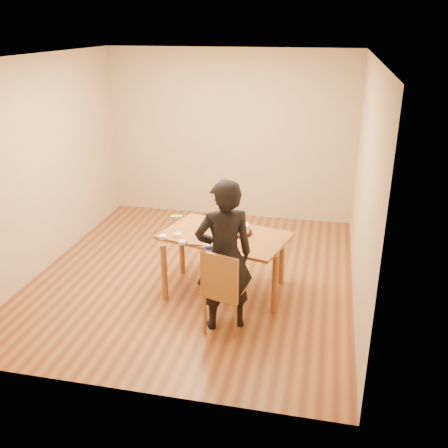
% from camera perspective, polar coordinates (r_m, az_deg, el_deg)
% --- Properties ---
extents(room_shell, '(4.00, 4.50, 2.70)m').
position_cam_1_polar(room_shell, '(6.34, -2.78, 6.50)').
color(room_shell, brown).
rests_on(room_shell, ground).
extents(dining_table, '(1.60, 1.18, 0.04)m').
position_cam_1_polar(dining_table, '(5.83, 0.10, -1.37)').
color(dining_table, brown).
rests_on(dining_table, floor).
extents(dining_chair, '(0.47, 0.47, 0.04)m').
position_cam_1_polar(dining_chair, '(5.25, -0.08, -7.62)').
color(dining_chair, brown).
rests_on(dining_chair, floor).
extents(cake_plate, '(0.32, 0.32, 0.02)m').
position_cam_1_polar(cake_plate, '(5.86, 1.69, -0.93)').
color(cake_plate, '#AA0B12').
rests_on(cake_plate, dining_table).
extents(cake, '(0.25, 0.25, 0.08)m').
position_cam_1_polar(cake, '(5.84, 1.69, -0.47)').
color(cake, white).
rests_on(cake, cake_plate).
extents(frosting_dome, '(0.24, 0.24, 0.03)m').
position_cam_1_polar(frosting_dome, '(5.82, 1.70, 0.00)').
color(frosting_dome, white).
rests_on(frosting_dome, cake).
extents(frosting_tub, '(0.08, 0.08, 0.07)m').
position_cam_1_polar(frosting_tub, '(5.42, -1.73, -2.65)').
color(frosting_tub, white).
rests_on(frosting_tub, dining_table).
extents(frosting_lid, '(0.09, 0.09, 0.01)m').
position_cam_1_polar(frosting_lid, '(5.62, -4.62, -2.12)').
color(frosting_lid, '#172497').
rests_on(frosting_lid, dining_table).
extents(frosting_dollop, '(0.04, 0.04, 0.02)m').
position_cam_1_polar(frosting_dollop, '(5.62, -4.63, -2.00)').
color(frosting_dollop, white).
rests_on(frosting_dollop, frosting_lid).
extents(ramekin_green, '(0.08, 0.08, 0.04)m').
position_cam_1_polar(ramekin_green, '(5.59, -4.83, -2.11)').
color(ramekin_green, white).
rests_on(ramekin_green, dining_table).
extents(ramekin_yellow, '(0.08, 0.08, 0.04)m').
position_cam_1_polar(ramekin_yellow, '(5.79, -5.35, -1.23)').
color(ramekin_yellow, white).
rests_on(ramekin_yellow, dining_table).
extents(ramekin_multi, '(0.08, 0.08, 0.04)m').
position_cam_1_polar(ramekin_multi, '(5.76, -7.02, -1.47)').
color(ramekin_multi, white).
rests_on(ramekin_multi, dining_table).
extents(candy_box_pink, '(0.14, 0.10, 0.02)m').
position_cam_1_polar(candy_box_pink, '(6.31, -5.43, 0.66)').
color(candy_box_pink, '#E33596').
rests_on(candy_box_pink, dining_table).
extents(candy_box_green, '(0.15, 0.10, 0.02)m').
position_cam_1_polar(candy_box_green, '(6.30, -5.47, 0.85)').
color(candy_box_green, green).
rests_on(candy_box_green, candy_box_pink).
extents(spatula, '(0.14, 0.02, 0.01)m').
position_cam_1_polar(spatula, '(5.55, -3.14, -2.42)').
color(spatula, black).
rests_on(spatula, dining_table).
extents(person, '(0.71, 0.61, 1.66)m').
position_cam_1_polar(person, '(5.11, 0.03, -3.69)').
color(person, black).
rests_on(person, floor).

